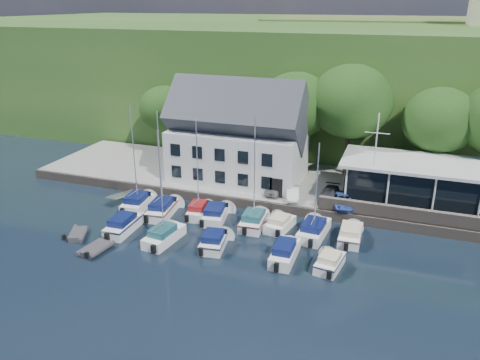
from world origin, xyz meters
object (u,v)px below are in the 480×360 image
Objects in this scene: car_dgrey at (329,195)px; boat_r1_4 at (254,179)px; club_pavilion at (411,181)px; boat_r2_1 at (161,193)px; boat_r1_5 at (280,222)px; boat_r2_2 at (214,239)px; boat_r2_0 at (124,223)px; car_blue at (342,200)px; dinghy_0 at (78,233)px; dinghy_1 at (95,248)px; flagpole at (374,162)px; boat_r2_4 at (330,261)px; car_silver at (276,187)px; harbor_building at (238,140)px; boat_r1_1 at (160,168)px; boat_r1_6 at (317,187)px; boat_r1_3 at (216,212)px; boat_r1_2 at (198,174)px; boat_r2_3 at (285,250)px; car_white at (293,193)px; boat_r1_7 at (351,232)px.

boat_r1_4 is at bearing -133.16° from car_dgrey.
boat_r2_1 is at bearing -144.62° from club_pavilion.
boat_r2_2 reaches higher than boat_r1_5.
car_blue is at bearing 26.71° from boat_r2_0.
boat_r2_0 is 4.00m from dinghy_0.
dinghy_1 is (-18.12, -13.89, -1.27)m from car_blue.
flagpole reaches higher than car_blue.
boat_r2_1 is 8.88m from dinghy_0.
dinghy_1 is at bearing -164.52° from boat_r2_2.
car_dgrey is at bearing 108.42° from boat_r2_4.
boat_r2_0 is at bearing -153.12° from flagpole.
boat_r1_4 is 1.43× the size of boat_r2_0.
car_blue is 9.34m from boat_r1_4.
car_silver is 19.47m from dinghy_0.
harbor_building reaches higher than car_silver.
boat_r1_1 is 2.04× the size of boat_r2_4.
boat_r2_2 is (-7.77, -10.76, -0.88)m from car_dgrey.
boat_r2_1 is (4.36, -0.59, 3.77)m from boat_r2_0.
harbor_building reaches higher than boat_r1_6.
flagpole is 1.48× the size of boat_r1_3.
car_silver reaches higher than boat_r2_0.
car_silver reaches higher than car_dgrey.
car_dgrey is at bearing 68.78° from boat_r1_5.
car_dgrey is 0.48× the size of boat_r1_2.
boat_r1_4 is 7.36m from boat_r2_3.
boat_r2_1 reaches higher than boat_r2_0.
boat_r1_2 is (-15.45, -5.13, -1.29)m from flagpole.
boat_r2_0 is 1.03× the size of boat_r2_3.
boat_r2_4 is (13.48, -5.35, -3.59)m from boat_r1_2.
club_pavilion is at bearing 3.27° from car_white.
boat_r1_6 is (11.27, -0.44, 0.34)m from boat_r1_2.
harbor_building is at bearing 166.72° from flagpole.
boat_r1_7 is 2.21× the size of dinghy_0.
boat_r2_0 is (-1.60, -4.33, -3.97)m from boat_r1_1.
boat_r2_3 is 3.63m from boat_r2_4.
car_silver is at bearing -29.64° from harbor_building.
dinghy_1 is (-20.61, -14.37, -5.22)m from flagpole.
boat_r2_3 is at bearing -118.50° from flagpole.
boat_r1_1 is (-22.29, -8.96, 1.70)m from club_pavilion.
boat_r1_4 is (-0.37, -6.06, 3.01)m from car_silver.
boat_r1_7 reaches higher than dinghy_0.
boat_r2_1 is at bearing -143.11° from boat_r1_4.
harbor_building reaches higher than boat_r2_2.
car_white is 19.37m from dinghy_1.
car_silver is 0.39× the size of boat_r1_4.
boat_r1_5 is at bearing -142.79° from club_pavilion.
boat_r1_5 is at bearing 179.59° from boat_r1_6.
boat_r1_2 is at bearing 7.74° from boat_r1_1.
dinghy_0 is (-23.68, -12.63, -5.25)m from flagpole.
boat_r1_5 is (8.09, -0.15, -3.59)m from boat_r1_2.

